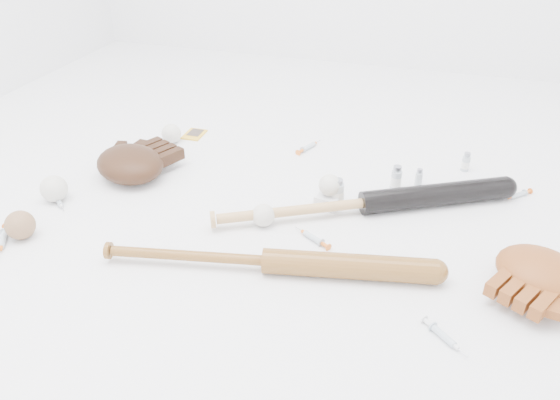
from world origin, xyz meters
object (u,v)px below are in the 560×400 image
(bat_dark, at_px, (365,203))
(bat_wood, at_px, (267,261))
(glove_dark, at_px, (130,163))
(pedestal, at_px, (329,200))

(bat_dark, relative_size, bat_wood, 1.09)
(bat_dark, height_order, glove_dark, glove_dark)
(bat_wood, distance_m, glove_dark, 0.68)
(glove_dark, bearing_deg, bat_dark, 25.56)
(bat_wood, relative_size, glove_dark, 3.09)
(bat_wood, bearing_deg, pedestal, 65.75)
(glove_dark, height_order, pedestal, glove_dark)
(bat_wood, xyz_separation_m, glove_dark, (-0.59, 0.33, 0.02))
(glove_dark, relative_size, pedestal, 4.06)
(bat_dark, bearing_deg, glove_dark, 152.25)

